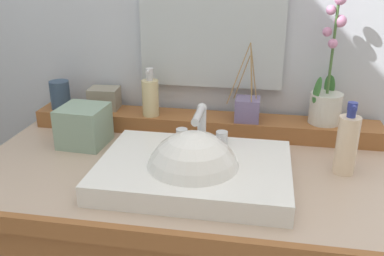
{
  "coord_description": "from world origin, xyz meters",
  "views": [
    {
      "loc": [
        0.18,
        -1.0,
        1.36
      ],
      "look_at": [
        0.01,
        -0.02,
        0.96
      ],
      "focal_mm": 39.27,
      "sensor_mm": 36.0,
      "label": 1
    }
  ],
  "objects": [
    {
      "name": "soap_dispenser",
      "position": [
        -0.17,
        0.22,
        0.96
      ],
      "size": [
        0.05,
        0.06,
        0.15
      ],
      "color": "beige",
      "rests_on": "back_ledge"
    },
    {
      "name": "tumbler_cup",
      "position": [
        -0.48,
        0.23,
        0.94
      ],
      "size": [
        0.06,
        0.06,
        0.09
      ],
      "primitive_type": "cylinder",
      "color": "#334862",
      "rests_on": "back_ledge"
    },
    {
      "name": "reed_diffuser",
      "position": [
        0.14,
        0.23,
        0.93
      ],
      "size": [
        0.1,
        0.1,
        0.24
      ],
      "color": "slate",
      "rests_on": "back_ledge"
    },
    {
      "name": "back_ledge",
      "position": [
        0.0,
        0.24,
        0.87
      ],
      "size": [
        1.09,
        0.12,
        0.05
      ],
      "primitive_type": "cube",
      "color": "#93592F",
      "rests_on": "vanity_cabinet"
    },
    {
      "name": "sink_basin",
      "position": [
        0.03,
        -0.09,
        0.86
      ],
      "size": [
        0.47,
        0.34,
        0.27
      ],
      "color": "white",
      "rests_on": "vanity_cabinet"
    },
    {
      "name": "potted_plant",
      "position": [
        0.37,
        0.25,
        0.98
      ],
      "size": [
        0.1,
        0.1,
        0.38
      ],
      "color": "silver",
      "rests_on": "back_ledge"
    },
    {
      "name": "trinket_box",
      "position": [
        -0.33,
        0.26,
        0.93
      ],
      "size": [
        0.1,
        0.08,
        0.07
      ],
      "primitive_type": "cube",
      "rotation": [
        0.0,
        0.0,
        0.06
      ],
      "color": "gray",
      "rests_on": "back_ledge"
    },
    {
      "name": "lotion_bottle",
      "position": [
        0.4,
        0.03,
        0.92
      ],
      "size": [
        0.05,
        0.06,
        0.19
      ],
      "color": "beige",
      "rests_on": "vanity_cabinet"
    },
    {
      "name": "mirror",
      "position": [
        0.01,
        0.31,
        1.21
      ],
      "size": [
        0.45,
        0.02,
        0.47
      ],
      "primitive_type": "cube",
      "color": "silver"
    },
    {
      "name": "tissue_box",
      "position": [
        -0.34,
        0.08,
        0.9
      ],
      "size": [
        0.14,
        0.14,
        0.12
      ],
      "primitive_type": "cube",
      "rotation": [
        0.0,
        0.0,
        -0.06
      ],
      "color": "#84A18B",
      "rests_on": "vanity_cabinet"
    }
  ]
}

